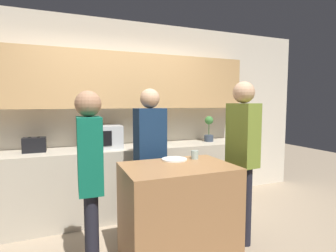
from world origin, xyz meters
name	(u,v)px	position (x,y,z in m)	size (l,w,h in m)	color
back_wall	(118,102)	(0.00, 1.66, 1.54)	(6.40, 0.40, 2.70)	beige
back_counter	(124,181)	(0.00, 1.39, 0.46)	(3.60, 0.62, 0.93)	#B7AD99
kitchen_island	(178,214)	(0.25, 0.11, 0.47)	(1.02, 0.71, 0.94)	#996B42
microwave	(101,137)	(-0.28, 1.43, 1.08)	(0.52, 0.39, 0.30)	#B7BABC
toaster	(34,145)	(-1.08, 1.43, 1.02)	(0.26, 0.16, 0.18)	black
potted_plant	(209,129)	(1.36, 1.43, 1.12)	(0.14, 0.14, 0.39)	#333D4C
bottle_0	(143,136)	(0.31, 1.47, 1.05)	(0.07, 0.07, 0.32)	silver
bottle_1	(154,140)	(0.42, 1.32, 1.01)	(0.06, 0.06, 0.23)	black
bottle_2	(158,139)	(0.51, 1.40, 1.02)	(0.06, 0.06, 0.24)	silver
bottle_3	(164,136)	(0.63, 1.48, 1.04)	(0.07, 0.07, 0.29)	#194723
plate_on_island	(174,159)	(0.31, 0.33, 0.95)	(0.26, 0.26, 0.01)	white
cup_0	(195,155)	(0.53, 0.30, 0.98)	(0.08, 0.08, 0.09)	#9EB5AC
person_left	(90,170)	(-0.54, 0.13, 0.96)	(0.21, 0.34, 1.62)	black
person_center	(150,148)	(0.17, 0.72, 1.01)	(0.36, 0.23, 1.68)	black
person_right	(242,147)	(1.04, 0.19, 1.05)	(0.23, 0.36, 1.75)	black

